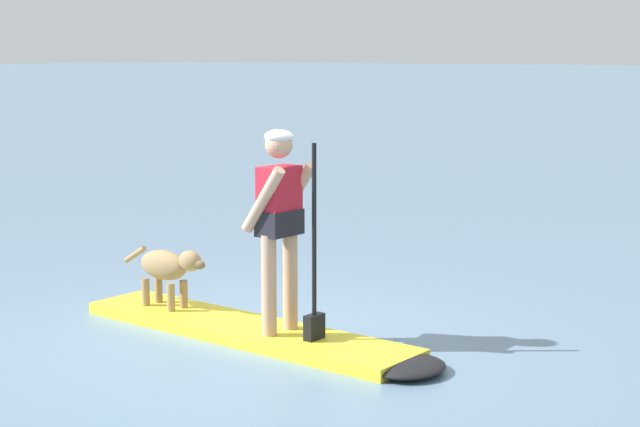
{
  "coord_description": "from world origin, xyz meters",
  "views": [
    {
      "loc": [
        5.51,
        -6.01,
        2.3
      ],
      "look_at": [
        0.0,
        1.0,
        0.9
      ],
      "focal_mm": 57.11,
      "sensor_mm": 36.0,
      "label": 1
    }
  ],
  "objects": [
    {
      "name": "ground_plane",
      "position": [
        0.0,
        0.0,
        0.0
      ],
      "size": [
        400.0,
        400.0,
        0.0
      ],
      "primitive_type": "plane",
      "color": "slate"
    },
    {
      "name": "paddleboard",
      "position": [
        0.23,
        -0.0,
        0.05
      ],
      "size": [
        3.46,
        0.66,
        0.1
      ],
      "color": "yellow",
      "rests_on": "ground_plane"
    },
    {
      "name": "person_paddler",
      "position": [
        0.39,
        -0.0,
        1.04
      ],
      "size": [
        0.6,
        0.47,
        1.62
      ],
      "color": "tan",
      "rests_on": "paddleboard"
    },
    {
      "name": "dog",
      "position": [
        -0.91,
        0.0,
        0.46
      ],
      "size": [
        1.0,
        0.22,
        0.54
      ],
      "color": "#997A51",
      "rests_on": "paddleboard"
    }
  ]
}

